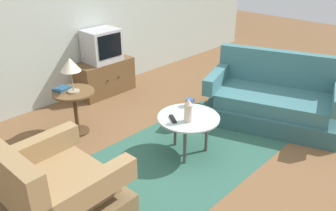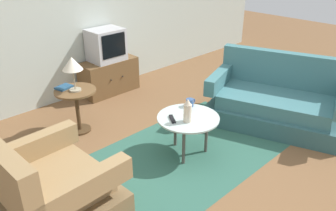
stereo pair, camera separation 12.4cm
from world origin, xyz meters
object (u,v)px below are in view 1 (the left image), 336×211
at_px(vase, 188,111).
at_px(tv_remote_dark, 173,119).
at_px(book, 62,89).
at_px(table_lamp, 70,66).
at_px(couch, 273,101).
at_px(mug, 189,102).
at_px(armchair, 55,194).
at_px(side_table, 75,103).
at_px(coffee_table, 189,121).
at_px(tv_stand, 105,77).
at_px(television, 102,45).

xyz_separation_m(vase, tv_remote_dark, (-0.09, 0.14, -0.12)).
bearing_deg(book, tv_remote_dark, -83.24).
bearing_deg(book, table_lamp, -83.43).
xyz_separation_m(couch, mug, (-1.17, 0.48, 0.23)).
height_order(armchair, vase, armchair).
relative_size(side_table, mug, 4.15).
bearing_deg(coffee_table, table_lamp, 115.63).
xyz_separation_m(tv_stand, tv_remote_dark, (-0.57, -2.01, 0.21)).
bearing_deg(tv_remote_dark, armchair, -59.64).
height_order(tv_stand, mug, mug).
height_order(tv_stand, tv_remote_dark, tv_stand).
height_order(vase, mug, vase).
bearing_deg(tv_remote_dark, table_lamp, -127.89).
height_order(side_table, table_lamp, table_lamp).
bearing_deg(couch, vase, 61.36).
xyz_separation_m(couch, table_lamp, (-2.02, 1.61, 0.62)).
relative_size(tv_stand, book, 4.12).
height_order(couch, book, couch).
bearing_deg(vase, tv_remote_dark, 122.41).
bearing_deg(table_lamp, television, 37.69).
bearing_deg(tv_remote_dark, mug, 135.64).
xyz_separation_m(television, mug, (-0.18, -1.93, -0.27)).
height_order(side_table, television, television).
distance_m(couch, mug, 1.29).
height_order(coffee_table, tv_stand, tv_stand).
xyz_separation_m(coffee_table, tv_remote_dark, (-0.17, 0.08, 0.06)).
relative_size(armchair, couch, 0.53).
xyz_separation_m(vase, book, (-0.61, 1.54, -0.01)).
bearing_deg(armchair, couch, 80.47).
distance_m(couch, television, 2.65).
bearing_deg(book, coffee_table, -78.56).
xyz_separation_m(table_lamp, tv_remote_dark, (0.46, -1.23, -0.43)).
xyz_separation_m(tv_stand, book, (-1.09, -0.61, 0.32)).
bearing_deg(mug, coffee_table, -140.90).
relative_size(coffee_table, table_lamp, 1.63).
relative_size(table_lamp, tv_remote_dark, 2.50).
distance_m(tv_stand, tv_remote_dark, 2.10).
xyz_separation_m(table_lamp, vase, (0.55, -1.37, -0.31)).
bearing_deg(couch, armchair, 62.73).
height_order(coffee_table, table_lamp, table_lamp).
distance_m(coffee_table, table_lamp, 1.53).
bearing_deg(television, mug, -95.39).
relative_size(tv_stand, tv_remote_dark, 5.31).
bearing_deg(vase, television, 77.42).
xyz_separation_m(side_table, book, (-0.07, 0.15, 0.17)).
xyz_separation_m(side_table, television, (1.03, 0.78, 0.37)).
xyz_separation_m(tv_remote_dark, book, (-0.52, 1.40, 0.11)).
bearing_deg(side_table, mug, -53.80).
xyz_separation_m(mug, book, (-0.91, 1.30, 0.07)).
bearing_deg(couch, side_table, 31.65).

